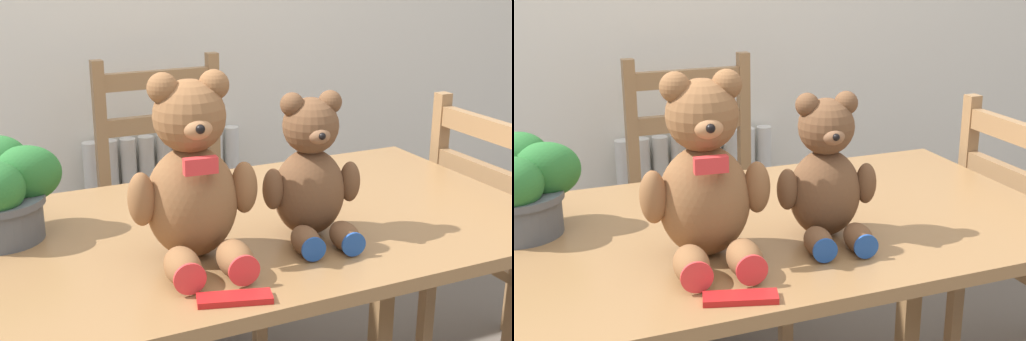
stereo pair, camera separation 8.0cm
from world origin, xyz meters
The scene contains 7 objects.
radiator centered at (0.19, 1.54, 0.29)m, with size 0.64×0.10×0.65m.
dining_table centered at (0.00, 0.40, 0.63)m, with size 1.47×0.81×0.73m.
wooden_chair_behind centered at (0.11, 1.20, 0.48)m, with size 0.45×0.44×0.99m.
wooden_chair_side centered at (0.96, 0.50, 0.47)m, with size 0.43×0.42×0.92m.
teddy_bear_left centered at (-0.15, 0.28, 0.90)m, with size 0.27×0.28×0.39m.
teddy_bear_right centered at (0.13, 0.28, 0.87)m, with size 0.23×0.24×0.33m.
chocolate_bar centered at (-0.15, 0.06, 0.74)m, with size 0.14×0.05×0.01m, color red.
Camera 1 is at (-0.61, -1.01, 1.35)m, focal length 50.00 mm.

